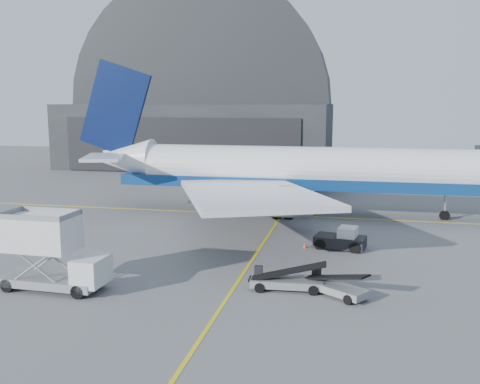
% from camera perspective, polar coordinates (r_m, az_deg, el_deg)
% --- Properties ---
extents(ground, '(200.00, 200.00, 0.00)m').
position_cam_1_polar(ground, '(39.97, 0.58, -8.36)').
color(ground, '#565659').
rests_on(ground, ground).
extents(taxi_lines, '(80.00, 42.12, 0.02)m').
position_cam_1_polar(taxi_lines, '(51.99, 3.37, -4.15)').
color(taxi_lines, yellow).
rests_on(taxi_lines, ground).
extents(hangar, '(50.00, 28.30, 28.00)m').
position_cam_1_polar(hangar, '(106.46, -4.11, 8.00)').
color(hangar, black).
rests_on(hangar, ground).
extents(airliner, '(49.53, 48.03, 17.38)m').
position_cam_1_polar(airliner, '(59.59, 5.01, 2.33)').
color(airliner, white).
rests_on(airliner, ground).
extents(catering_truck, '(7.24, 2.94, 4.92)m').
position_cam_1_polar(catering_truck, '(37.55, -19.62, -6.14)').
color(catering_truck, gray).
rests_on(catering_truck, ground).
extents(pushback_tug, '(4.53, 3.11, 1.94)m').
position_cam_1_polar(pushback_tug, '(46.45, 10.78, -5.04)').
color(pushback_tug, black).
rests_on(pushback_tug, ground).
extents(belt_loader_a, '(5.17, 2.06, 1.95)m').
position_cam_1_polar(belt_loader_a, '(35.98, 4.94, -9.43)').
color(belt_loader_a, gray).
rests_on(belt_loader_a, ground).
extents(belt_loader_b, '(4.62, 3.85, 1.85)m').
position_cam_1_polar(belt_loader_b, '(35.52, 9.90, -9.85)').
color(belt_loader_b, gray).
rests_on(belt_loader_b, ground).
extents(traffic_cone, '(0.31, 0.31, 0.45)m').
position_cam_1_polar(traffic_cone, '(46.18, 6.93, -5.69)').
color(traffic_cone, '#ED4107').
rests_on(traffic_cone, ground).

